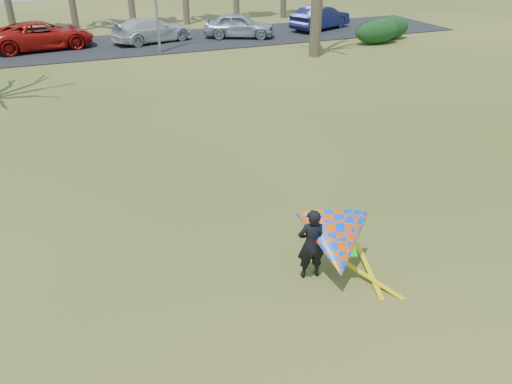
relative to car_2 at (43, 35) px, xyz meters
name	(u,v)px	position (x,y,z in m)	size (l,w,h in m)	color
ground	(292,280)	(4.20, -25.44, -0.86)	(100.00, 100.00, 0.00)	#2A5111
parking_strip	(118,45)	(4.20, -0.44, -0.83)	(46.00, 7.00, 0.06)	black
hedge_near	(377,32)	(19.39, -5.86, -0.11)	(3.00, 1.36, 1.50)	#133517
hedge_far	(391,28)	(21.06, -4.97, -0.13)	(2.61, 1.23, 1.45)	#123213
car_2	(43,35)	(0.00, 0.00, 0.00)	(2.65, 5.75, 1.60)	#AC130D
car_3	(152,30)	(6.41, -0.31, -0.06)	(2.07, 5.10, 1.48)	silver
car_4	(239,25)	(12.00, -1.02, -0.03)	(1.82, 4.54, 1.55)	#9EA2AB
car_5	(321,17)	(18.36, -0.39, 0.01)	(1.71, 4.89, 1.61)	navy
kite_flyer	(334,244)	(5.02, -25.66, -0.02)	(2.13, 2.39, 2.02)	black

